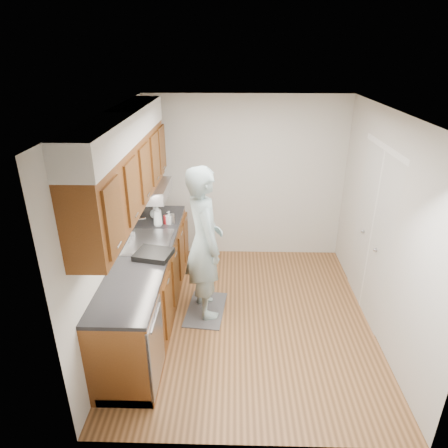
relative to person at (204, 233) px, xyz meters
name	(u,v)px	position (x,y,z in m)	size (l,w,h in m)	color
floor	(247,317)	(0.52, -0.14, -1.09)	(3.50, 3.50, 0.00)	#916037
ceiling	(252,112)	(0.52, -0.14, 1.41)	(3.50, 3.50, 0.00)	white
wall_left	(117,225)	(-0.98, -0.14, 0.16)	(0.02, 3.50, 2.50)	beige
wall_right	(384,228)	(2.02, -0.14, 0.16)	(0.02, 3.50, 2.50)	beige
wall_back	(246,179)	(0.52, 1.61, 0.16)	(3.00, 0.02, 2.50)	beige
counter	(148,283)	(-0.68, -0.14, -0.60)	(0.64, 2.80, 1.30)	brown
upper_cabinets	(126,164)	(-0.81, -0.10, 0.86)	(0.47, 2.80, 1.21)	brown
closet_door	(371,235)	(2.01, 0.16, -0.07)	(0.02, 1.22, 2.05)	silver
floor_mat	(206,309)	(0.00, 0.00, -1.08)	(0.46, 0.78, 0.01)	#5B5B5D
person	(204,233)	(0.00, 0.00, 0.00)	(0.76, 0.51, 2.15)	#8BA6A9
soap_bottle_a	(157,215)	(-0.65, 0.54, 0.00)	(0.12, 0.12, 0.30)	silver
soap_bottle_b	(169,218)	(-0.51, 0.60, -0.06)	(0.08, 0.08, 0.18)	silver
soap_bottle_c	(155,212)	(-0.74, 0.80, -0.06)	(0.13, 0.13, 0.17)	silver
soda_can	(166,220)	(-0.55, 0.61, -0.09)	(0.06, 0.06, 0.12)	#B11E24
steel_can	(172,219)	(-0.48, 0.61, -0.08)	(0.07, 0.07, 0.13)	#A5A5AA
dish_rack	(154,254)	(-0.55, -0.31, -0.12)	(0.39, 0.33, 0.06)	black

